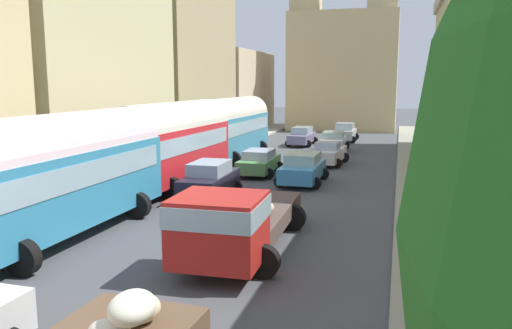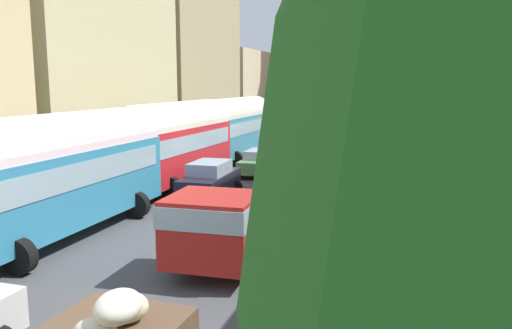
{
  "view_description": "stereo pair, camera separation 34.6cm",
  "coord_description": "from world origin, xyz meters",
  "views": [
    {
      "loc": [
        6.03,
        1.51,
        5.14
      ],
      "look_at": [
        0.0,
        23.07,
        1.51
      ],
      "focal_mm": 36.04,
      "sensor_mm": 36.0,
      "label": 1
    },
    {
      "loc": [
        6.36,
        1.6,
        5.14
      ],
      "look_at": [
        0.0,
        23.07,
        1.51
      ],
      "focal_mm": 36.04,
      "sensor_mm": 36.0,
      "label": 2
    }
  ],
  "objects": [
    {
      "name": "pedestrian_0",
      "position": [
        7.34,
        28.43,
        1.0
      ],
      "size": [
        0.41,
        0.41,
        1.76
      ],
      "color": "brown",
      "rests_on": "ground"
    },
    {
      "name": "sidewalk_right",
      "position": [
        7.25,
        27.0,
        0.07
      ],
      "size": [
        2.5,
        70.0,
        0.14
      ],
      "primitive_type": "cube",
      "color": "gray",
      "rests_on": "ground"
    },
    {
      "name": "building_left_3",
      "position": [
        -10.92,
        40.27,
        6.33
      ],
      "size": [
        4.84,
        12.67,
        12.66
      ],
      "color": "tan",
      "rests_on": "ground"
    },
    {
      "name": "building_left_2",
      "position": [
        -10.68,
        26.86,
        6.08
      ],
      "size": [
        4.8,
        12.8,
        12.12
      ],
      "color": "#C8C18D",
      "rests_on": "ground"
    },
    {
      "name": "parked_bus_1",
      "position": [
        -4.6,
        15.5,
        2.29
      ],
      "size": [
        3.42,
        9.87,
        4.14
      ],
      "color": "teal",
      "rests_on": "ground"
    },
    {
      "name": "car_5",
      "position": [
        -1.98,
        22.51,
        0.82
      ],
      "size": [
        2.32,
        4.19,
        1.64
      ],
      "color": "black",
      "rests_on": "ground"
    },
    {
      "name": "car_3",
      "position": [
        1.49,
        46.36,
        0.8
      ],
      "size": [
        2.28,
        4.31,
        1.6
      ],
      "color": "silver",
      "rests_on": "ground"
    },
    {
      "name": "car_1",
      "position": [
        1.86,
        33.33,
        0.75
      ],
      "size": [
        2.33,
        4.25,
        1.47
      ],
      "color": "silver",
      "rests_on": "ground"
    },
    {
      "name": "parked_bus_2",
      "position": [
        -4.6,
        24.5,
        2.3
      ],
      "size": [
        3.54,
        8.64,
        4.17
      ],
      "color": "red",
      "rests_on": "ground"
    },
    {
      "name": "building_left_4",
      "position": [
        -10.91,
        54.53,
        4.14
      ],
      "size": [
        4.81,
        13.97,
        8.27
      ],
      "color": "beige",
      "rests_on": "ground"
    },
    {
      "name": "car_2",
      "position": [
        1.37,
        39.35,
        0.76
      ],
      "size": [
        2.35,
        4.14,
        1.49
      ],
      "color": "white",
      "rests_on": "ground"
    },
    {
      "name": "car_7",
      "position": [
        -1.54,
        42.42,
        0.76
      ],
      "size": [
        2.22,
        4.22,
        1.51
      ],
      "color": "gray",
      "rests_on": "ground"
    },
    {
      "name": "pedestrian_1",
      "position": [
        6.9,
        10.94,
        1.09
      ],
      "size": [
        0.5,
        0.5,
        1.9
      ],
      "color": "gray",
      "rests_on": "ground"
    },
    {
      "name": "car_6",
      "position": [
        -1.4,
        28.7,
        0.71
      ],
      "size": [
        2.3,
        3.97,
        1.39
      ],
      "color": "#4F8E4D",
      "rests_on": "ground"
    },
    {
      "name": "parked_bus_3",
      "position": [
        -4.6,
        33.5,
        2.27
      ],
      "size": [
        3.42,
        9.3,
        4.1
      ],
      "color": "teal",
      "rests_on": "ground"
    },
    {
      "name": "car_0",
      "position": [
        1.4,
        26.9,
        0.79
      ],
      "size": [
        2.35,
        4.29,
        1.56
      ],
      "color": "#3B8BC6",
      "rests_on": "ground"
    },
    {
      "name": "cargo_truck_1",
      "position": [
        1.56,
        15.29,
        1.16
      ],
      "size": [
        3.3,
        7.69,
        2.22
      ],
      "color": "#B0201B",
      "rests_on": "ground"
    },
    {
      "name": "distant_church",
      "position": [
        0.0,
        57.92,
        7.41
      ],
      "size": [
        11.22,
        7.97,
        21.28
      ],
      "color": "tan",
      "rests_on": "ground"
    },
    {
      "name": "pedestrian_3",
      "position": [
        7.25,
        27.87,
        1.01
      ],
      "size": [
        0.4,
        0.4,
        1.79
      ],
      "color": "#797658",
      "rests_on": "ground"
    },
    {
      "name": "ground_plane",
      "position": [
        0.0,
        27.0,
        0.0
      ],
      "size": [
        154.0,
        154.0,
        0.0
      ],
      "primitive_type": "plane",
      "color": "#484A4E"
    },
    {
      "name": "building_right_3",
      "position": [
        10.88,
        40.97,
        5.62
      ],
      "size": [
        5.24,
        10.55,
        11.17
      ],
      "color": "tan",
      "rests_on": "ground"
    },
    {
      "name": "sidewalk_left",
      "position": [
        -7.25,
        27.0,
        0.07
      ],
      "size": [
        2.5,
        70.0,
        0.14
      ],
      "primitive_type": "cube",
      "color": "#A8A5A0",
      "rests_on": "ground"
    }
  ]
}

